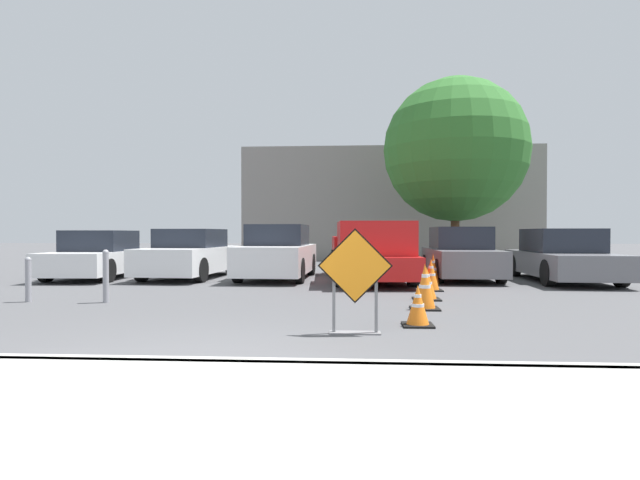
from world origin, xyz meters
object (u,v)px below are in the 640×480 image
Objects in this scene: parked_car_second at (190,255)px; traffic_cone_third at (427,284)px; parked_car_third at (278,254)px; pickup_truck at (371,255)px; parked_car_nearest at (99,256)px; bollard_second at (28,278)px; bollard_nearest at (106,275)px; road_closed_sign at (355,276)px; parked_car_fourth at (460,255)px; traffic_cone_fifth at (433,270)px; traffic_cone_nearest at (418,306)px; traffic_cone_second at (425,287)px; parked_car_fifth at (562,257)px; traffic_cone_fourth at (431,275)px.

traffic_cone_third is at bearing 147.93° from parked_car_second.
parked_car_third is 0.75× the size of pickup_truck.
bollard_second is at bearing 101.25° from parked_car_nearest.
bollard_nearest is at bearing 116.37° from parked_car_nearest.
road_closed_sign is 0.33× the size of parked_car_fourth.
road_closed_sign is 1.74× the size of traffic_cone_fifth.
bollard_nearest reaches higher than traffic_cone_fifth.
traffic_cone_nearest is 5.85m from traffic_cone_fifth.
traffic_cone_nearest is 6.00m from bollard_nearest.
pickup_truck is at bearing 98.52° from traffic_cone_second.
pickup_truck is at bearing 86.04° from road_closed_sign.
parked_car_nearest is (-8.93, 4.27, 0.33)m from traffic_cone_third.
pickup_truck reaches higher than road_closed_sign.
pickup_truck is 1.36× the size of parked_car_fourth.
traffic_cone_fourth is at bearing 34.94° from parked_car_fifth.
bollard_nearest reaches higher than traffic_cone_nearest.
parked_car_third is 6.60m from bollard_second.
parked_car_fifth is at bearing 169.94° from parked_car_fourth.
road_closed_sign reaches higher than traffic_cone_third.
parked_car_fourth reaches higher than traffic_cone_fourth.
traffic_cone_nearest is 0.58× the size of bollard_nearest.
parked_car_third reaches higher than parked_car_second.
traffic_cone_fifth is (1.15, 5.73, 0.11)m from traffic_cone_nearest.
road_closed_sign is 10.76m from parked_car_nearest.
bollard_second is at bearing 164.05° from traffic_cone_nearest.
bollard_nearest is (-4.73, 2.69, -0.23)m from road_closed_sign.
parked_car_fourth reaches higher than traffic_cone_second.
traffic_cone_second is (1.23, 2.21, -0.38)m from road_closed_sign.
pickup_truck reaches higher than traffic_cone_fourth.
bollard_second is (-6.76, -4.46, -0.28)m from pickup_truck.
road_closed_sign is 0.33× the size of parked_car_third.
parked_car_third is at bearing 0.58° from parked_car_fifth.
bollard_second is (-1.54, 0.00, -0.07)m from bollard_nearest.
traffic_cone_fourth is 0.17× the size of parked_car_third.
bollard_second reaches higher than traffic_cone_nearest.
road_closed_sign is 6.70m from traffic_cone_fifth.
traffic_cone_nearest is 0.74× the size of traffic_cone_second.
traffic_cone_second is 0.19× the size of parked_car_fourth.
parked_car_second is (2.65, 0.27, 0.03)m from parked_car_nearest.
road_closed_sign is 6.83m from bollard_second.
parked_car_fifth is (10.59, -0.42, -0.01)m from parked_car_second.
traffic_cone_second is at bearing -101.10° from traffic_cone_fourth.
bollard_nearest is at bearing -151.51° from traffic_cone_fifth.
traffic_cone_fifth is 0.79× the size of bollard_nearest.
traffic_cone_fifth is 0.19× the size of parked_car_fourth.
parked_car_fifth is (5.77, 7.58, -0.10)m from road_closed_sign.
parked_car_fifth reaches higher than traffic_cone_fifth.
traffic_cone_nearest is at bearing -15.95° from bollard_second.
traffic_cone_second is 0.99× the size of traffic_cone_fifth.
pickup_truck is 6.87m from bollard_nearest.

